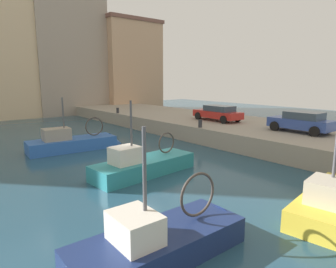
{
  "coord_description": "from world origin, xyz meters",
  "views": [
    {
      "loc": [
        -7.89,
        -12.96,
        4.65
      ],
      "look_at": [
        3.85,
        1.43,
        1.2
      ],
      "focal_mm": 31.48,
      "sensor_mm": 36.0,
      "label": 1
    }
  ],
  "objects_px": {
    "fishing_boat_blue": "(77,148)",
    "parked_car_red": "(218,113)",
    "fishing_boat_navy": "(170,249)",
    "mooring_bollard_mid": "(200,124)",
    "fishing_boat_yellow": "(336,208)",
    "mooring_bollard_north": "(118,110)",
    "fishing_boat_teal": "(149,171)",
    "parked_car_blue": "(301,122)"
  },
  "relations": [
    {
      "from": "fishing_boat_navy",
      "to": "mooring_bollard_north",
      "type": "distance_m",
      "value": 23.87
    },
    {
      "from": "fishing_boat_navy",
      "to": "fishing_boat_yellow",
      "type": "height_order",
      "value": "fishing_boat_navy"
    },
    {
      "from": "fishing_boat_blue",
      "to": "mooring_bollard_north",
      "type": "height_order",
      "value": "fishing_boat_blue"
    },
    {
      "from": "fishing_boat_blue",
      "to": "mooring_bollard_mid",
      "type": "distance_m",
      "value": 8.8
    },
    {
      "from": "fishing_boat_navy",
      "to": "parked_car_red",
      "type": "xyz_separation_m",
      "value": [
        14.24,
        10.88,
        1.77
      ]
    },
    {
      "from": "parked_car_red",
      "to": "fishing_boat_blue",
      "type": "bearing_deg",
      "value": 168.1
    },
    {
      "from": "fishing_boat_teal",
      "to": "mooring_bollard_mid",
      "type": "height_order",
      "value": "fishing_boat_teal"
    },
    {
      "from": "parked_car_blue",
      "to": "mooring_bollard_mid",
      "type": "xyz_separation_m",
      "value": [
        -3.73,
        5.62,
        -0.43
      ]
    },
    {
      "from": "mooring_bollard_mid",
      "to": "parked_car_red",
      "type": "bearing_deg",
      "value": 22.87
    },
    {
      "from": "fishing_boat_navy",
      "to": "mooring_bollard_north",
      "type": "relative_size",
      "value": 10.29
    },
    {
      "from": "fishing_boat_yellow",
      "to": "parked_car_red",
      "type": "xyz_separation_m",
      "value": [
        7.95,
        12.64,
        1.76
      ]
    },
    {
      "from": "parked_car_blue",
      "to": "mooring_bollard_north",
      "type": "height_order",
      "value": "parked_car_blue"
    },
    {
      "from": "parked_car_red",
      "to": "mooring_bollard_north",
      "type": "xyz_separation_m",
      "value": [
        -3.64,
        10.46,
        -0.4
      ]
    },
    {
      "from": "mooring_bollard_mid",
      "to": "mooring_bollard_north",
      "type": "xyz_separation_m",
      "value": [
        0.0,
        12.0,
        0.0
      ]
    },
    {
      "from": "mooring_bollard_mid",
      "to": "fishing_boat_blue",
      "type": "bearing_deg",
      "value": 153.06
    },
    {
      "from": "fishing_boat_blue",
      "to": "parked_car_red",
      "type": "relative_size",
      "value": 1.46
    },
    {
      "from": "parked_car_red",
      "to": "mooring_bollard_north",
      "type": "height_order",
      "value": "parked_car_red"
    },
    {
      "from": "fishing_boat_blue",
      "to": "mooring_bollard_mid",
      "type": "xyz_separation_m",
      "value": [
        7.75,
        -3.94,
        1.36
      ]
    },
    {
      "from": "parked_car_red",
      "to": "parked_car_blue",
      "type": "relative_size",
      "value": 1.12
    },
    {
      "from": "mooring_bollard_north",
      "to": "parked_car_red",
      "type": "bearing_deg",
      "value": -70.8
    },
    {
      "from": "fishing_boat_blue",
      "to": "fishing_boat_yellow",
      "type": "distance_m",
      "value": 15.43
    },
    {
      "from": "fishing_boat_yellow",
      "to": "parked_car_blue",
      "type": "height_order",
      "value": "fishing_boat_yellow"
    },
    {
      "from": "fishing_boat_yellow",
      "to": "mooring_bollard_north",
      "type": "bearing_deg",
      "value": 79.44
    },
    {
      "from": "fishing_boat_teal",
      "to": "parked_car_blue",
      "type": "xyz_separation_m",
      "value": [
        10.67,
        -2.37,
        1.8
      ]
    },
    {
      "from": "parked_car_red",
      "to": "mooring_bollard_north",
      "type": "bearing_deg",
      "value": 109.2
    },
    {
      "from": "fishing_boat_blue",
      "to": "fishing_boat_yellow",
      "type": "height_order",
      "value": "fishing_boat_blue"
    },
    {
      "from": "fishing_boat_teal",
      "to": "mooring_bollard_north",
      "type": "xyz_separation_m",
      "value": [
        6.94,
        15.26,
        1.37
      ]
    },
    {
      "from": "fishing_boat_yellow",
      "to": "parked_car_red",
      "type": "height_order",
      "value": "fishing_boat_yellow"
    },
    {
      "from": "mooring_bollard_north",
      "to": "fishing_boat_navy",
      "type": "bearing_deg",
      "value": -116.4
    },
    {
      "from": "fishing_boat_navy",
      "to": "mooring_bollard_mid",
      "type": "xyz_separation_m",
      "value": [
        10.59,
        9.34,
        1.37
      ]
    },
    {
      "from": "fishing_boat_navy",
      "to": "parked_car_blue",
      "type": "relative_size",
      "value": 1.41
    },
    {
      "from": "parked_car_red",
      "to": "mooring_bollard_mid",
      "type": "xyz_separation_m",
      "value": [
        -3.64,
        -1.54,
        -0.4
      ]
    },
    {
      "from": "fishing_boat_teal",
      "to": "parked_car_blue",
      "type": "bearing_deg",
      "value": -12.5
    },
    {
      "from": "fishing_boat_teal",
      "to": "mooring_bollard_north",
      "type": "bearing_deg",
      "value": 65.54
    },
    {
      "from": "fishing_boat_navy",
      "to": "fishing_boat_yellow",
      "type": "relative_size",
      "value": 0.94
    },
    {
      "from": "fishing_boat_blue",
      "to": "fishing_boat_navy",
      "type": "height_order",
      "value": "fishing_boat_navy"
    },
    {
      "from": "fishing_boat_blue",
      "to": "mooring_bollard_north",
      "type": "xyz_separation_m",
      "value": [
        7.75,
        8.06,
        1.36
      ]
    },
    {
      "from": "fishing_boat_navy",
      "to": "fishing_boat_teal",
      "type": "distance_m",
      "value": 7.1
    },
    {
      "from": "parked_car_red",
      "to": "fishing_boat_yellow",
      "type": "bearing_deg",
      "value": -122.17
    },
    {
      "from": "fishing_boat_navy",
      "to": "mooring_bollard_north",
      "type": "height_order",
      "value": "fishing_boat_navy"
    },
    {
      "from": "fishing_boat_navy",
      "to": "fishing_boat_yellow",
      "type": "bearing_deg",
      "value": -15.64
    },
    {
      "from": "parked_car_blue",
      "to": "parked_car_red",
      "type": "bearing_deg",
      "value": 90.7
    }
  ]
}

